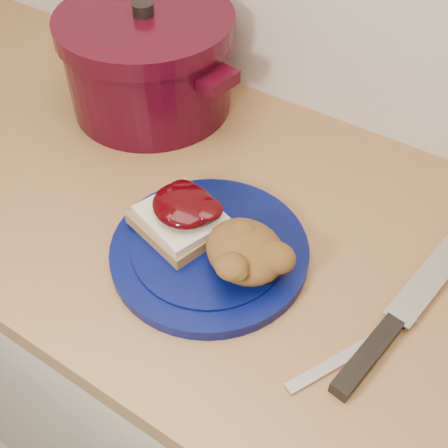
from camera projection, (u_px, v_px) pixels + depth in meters
The scene contains 8 objects.
base_cabinet at pixel (226, 375), 1.15m from camera, with size 4.00×0.60×0.86m, color beige.
plate at pixel (210, 251), 0.75m from camera, with size 0.27×0.27×0.02m, color #040B43.
sandwich at pixel (181, 215), 0.74m from camera, with size 0.13×0.12×0.06m.
stuffing_mound at pixel (245, 251), 0.70m from camera, with size 0.11×0.09×0.05m, color brown.
chef_knife at pixel (388, 331), 0.67m from camera, with size 0.08×0.33×0.02m.
butter_knife at pixel (354, 352), 0.65m from camera, with size 0.19×0.01×0.00m, color silver.
dutch_oven at pixel (149, 62), 0.93m from camera, with size 0.35×0.32×0.18m.
pepper_grinder at pixel (136, 64), 0.95m from camera, with size 0.08×0.08×0.14m.
Camera 1 is at (0.30, 1.04, 1.48)m, focal length 45.00 mm.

